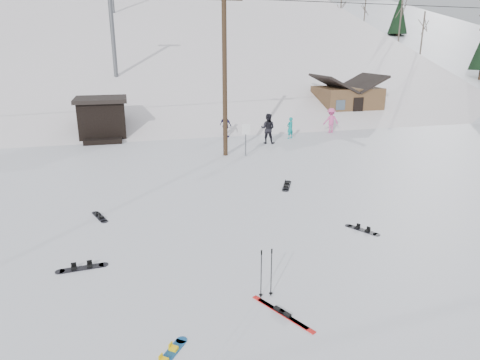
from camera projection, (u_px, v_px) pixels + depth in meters
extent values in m
plane|color=silver|center=(270.00, 283.00, 11.43)|extent=(200.00, 200.00, 0.00)
cube|color=white|center=(154.00, 169.00, 65.74)|extent=(60.00, 85.24, 65.97)
cube|color=silver|center=(390.00, 155.00, 70.12)|extent=(45.66, 93.98, 54.59)
cylinder|color=#3A2819|center=(225.00, 76.00, 23.48)|extent=(0.26, 0.26, 9.00)
cylinder|color=#595B60|center=(246.00, 140.00, 24.46)|extent=(0.07, 0.07, 1.80)
cube|color=white|center=(246.00, 129.00, 24.23)|extent=(0.50, 0.04, 0.60)
cube|color=black|center=(103.00, 120.00, 29.20)|extent=(3.00, 3.00, 2.50)
cube|color=black|center=(101.00, 99.00, 28.79)|extent=(3.40, 3.40, 0.25)
cube|color=black|center=(103.00, 141.00, 27.87)|extent=(2.40, 1.20, 0.30)
cylinder|color=#595B60|center=(112.00, 31.00, 35.94)|extent=(0.36, 0.36, 8.00)
cube|color=brown|center=(346.00, 103.00, 36.82)|extent=(5.00, 4.00, 2.70)
cube|color=black|center=(333.00, 83.00, 35.98)|extent=(2.69, 4.40, 1.43)
cube|color=black|center=(362.00, 83.00, 36.64)|extent=(2.69, 4.40, 1.43)
cube|color=black|center=(358.00, 109.00, 35.03)|extent=(0.90, 0.06, 1.90)
cube|color=#15518E|center=(169.00, 356.00, 8.72)|extent=(0.82, 0.99, 0.02)
cylinder|color=#15518E|center=(182.00, 340.00, 9.19)|extent=(0.24, 0.24, 0.02)
cube|color=yellow|center=(173.00, 348.00, 8.88)|extent=(0.22, 0.21, 0.07)
cube|color=yellow|center=(164.00, 360.00, 8.54)|extent=(0.22, 0.21, 0.07)
cube|color=#B41412|center=(285.00, 315.00, 10.04)|extent=(0.89, 1.62, 0.02)
cube|color=black|center=(285.00, 314.00, 10.02)|extent=(0.22, 0.32, 0.08)
cube|color=#B41412|center=(280.00, 312.00, 10.17)|extent=(0.89, 1.62, 0.02)
cube|color=black|center=(280.00, 310.00, 10.15)|extent=(0.22, 0.32, 0.08)
cylinder|color=black|center=(261.00, 275.00, 10.61)|extent=(0.03, 0.03, 1.27)
cylinder|color=black|center=(261.00, 295.00, 10.78)|extent=(0.10, 0.10, 0.01)
cylinder|color=black|center=(262.00, 252.00, 10.42)|extent=(0.04, 0.04, 0.12)
cylinder|color=black|center=(271.00, 273.00, 10.67)|extent=(0.03, 0.03, 1.27)
cylinder|color=black|center=(271.00, 293.00, 10.84)|extent=(0.10, 0.10, 0.01)
cylinder|color=black|center=(272.00, 251.00, 10.49)|extent=(0.04, 0.04, 0.12)
cube|color=black|center=(82.00, 268.00, 12.17)|extent=(1.19, 0.37, 0.02)
cylinder|color=black|center=(104.00, 265.00, 12.36)|extent=(0.27, 0.27, 0.02)
cylinder|color=black|center=(60.00, 272.00, 11.98)|extent=(0.27, 0.27, 0.02)
cube|color=black|center=(90.00, 265.00, 12.22)|extent=(0.16, 0.20, 0.08)
cube|color=black|center=(74.00, 268.00, 12.09)|extent=(0.16, 0.20, 0.08)
cube|color=black|center=(100.00, 217.00, 15.82)|extent=(0.61, 1.10, 0.02)
cylinder|color=black|center=(95.00, 213.00, 16.24)|extent=(0.25, 0.25, 0.02)
cylinder|color=black|center=(105.00, 222.00, 15.40)|extent=(0.25, 0.25, 0.02)
cube|color=black|center=(98.00, 214.00, 15.95)|extent=(0.21, 0.19, 0.07)
cube|color=black|center=(101.00, 217.00, 15.65)|extent=(0.21, 0.19, 0.07)
cube|color=black|center=(362.00, 230.00, 14.69)|extent=(0.76, 1.05, 0.02)
cylinder|color=black|center=(377.00, 235.00, 14.33)|extent=(0.25, 0.25, 0.02)
cylinder|color=black|center=(349.00, 226.00, 15.05)|extent=(0.25, 0.25, 0.02)
cube|color=black|center=(367.00, 230.00, 14.55)|extent=(0.22, 0.20, 0.07)
cube|color=black|center=(357.00, 227.00, 14.81)|extent=(0.22, 0.20, 0.07)
cube|color=black|center=(287.00, 186.00, 19.32)|extent=(0.85, 1.32, 0.03)
cylinder|color=black|center=(288.00, 182.00, 19.94)|extent=(0.30, 0.30, 0.03)
cylinder|color=black|center=(285.00, 190.00, 18.70)|extent=(0.30, 0.30, 0.03)
cube|color=black|center=(287.00, 183.00, 19.53)|extent=(0.27, 0.24, 0.09)
cube|color=black|center=(286.00, 186.00, 19.08)|extent=(0.27, 0.24, 0.09)
imported|color=#0D8685|center=(290.00, 128.00, 29.11)|extent=(0.63, 0.54, 1.45)
imported|color=black|center=(268.00, 129.00, 27.55)|extent=(1.18, 1.10, 1.94)
imported|color=#DA4D92|center=(331.00, 120.00, 31.03)|extent=(1.15, 0.67, 1.77)
imported|color=#1C1940|center=(226.00, 125.00, 29.44)|extent=(0.91, 1.03, 1.67)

